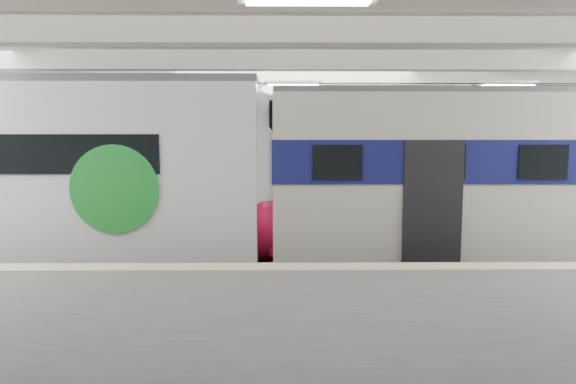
{
  "coord_description": "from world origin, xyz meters",
  "views": [
    {
      "loc": [
        -0.28,
        -11.59,
        3.32
      ],
      "look_at": [
        -0.16,
        1.0,
        2.0
      ],
      "focal_mm": 30.0,
      "sensor_mm": 36.0,
      "label": 1
    }
  ],
  "objects": [
    {
      "name": "station_hall",
      "position": [
        0.0,
        -1.74,
        3.24
      ],
      "size": [
        36.0,
        24.0,
        5.75
      ],
      "color": "black",
      "rests_on": "ground"
    },
    {
      "name": "modern_emu",
      "position": [
        -6.28,
        -0.0,
        2.34
      ],
      "size": [
        14.93,
        3.08,
        4.76
      ],
      "color": "white",
      "rests_on": "ground"
    },
    {
      "name": "older_rer",
      "position": [
        6.25,
        0.0,
        2.37
      ],
      "size": [
        13.73,
        3.03,
        4.52
      ],
      "color": "beige",
      "rests_on": "ground"
    },
    {
      "name": "far_train",
      "position": [
        -6.81,
        5.5,
        2.36
      ],
      "size": [
        14.41,
        3.28,
        4.57
      ],
      "rotation": [
        0.0,
        0.0,
        0.02
      ],
      "color": "white",
      "rests_on": "ground"
    }
  ]
}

